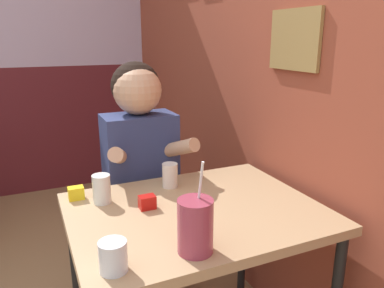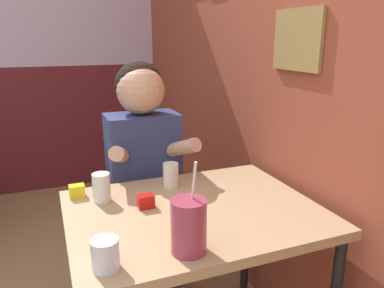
% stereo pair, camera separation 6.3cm
% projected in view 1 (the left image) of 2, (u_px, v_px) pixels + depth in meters
% --- Properties ---
extents(brick_wall_right, '(0.08, 4.52, 2.70)m').
position_uv_depth(brick_wall_right, '(205.00, 35.00, 2.32)').
color(brick_wall_right, brown).
rests_on(brick_wall_right, ground_plane).
extents(main_table, '(0.92, 0.72, 0.72)m').
position_uv_depth(main_table, '(195.00, 226.00, 1.42)').
color(main_table, tan).
rests_on(main_table, ground_plane).
extents(person_seated, '(0.42, 0.42, 1.23)m').
position_uv_depth(person_seated, '(141.00, 178.00, 1.84)').
color(person_seated, navy).
rests_on(person_seated, ground_plane).
extents(cocktail_pitcher, '(0.11, 0.11, 0.29)m').
position_uv_depth(cocktail_pitcher, '(195.00, 226.00, 1.10)').
color(cocktail_pitcher, '#99384C').
rests_on(cocktail_pitcher, main_table).
extents(glass_near_pitcher, '(0.08, 0.08, 0.09)m').
position_uv_depth(glass_near_pitcher, '(113.00, 256.00, 1.01)').
color(glass_near_pitcher, silver).
rests_on(glass_near_pitcher, main_table).
extents(glass_center, '(0.07, 0.07, 0.11)m').
position_uv_depth(glass_center, '(102.00, 189.00, 1.43)').
color(glass_center, silver).
rests_on(glass_center, main_table).
extents(glass_far_side, '(0.07, 0.07, 0.10)m').
position_uv_depth(glass_far_side, '(170.00, 175.00, 1.59)').
color(glass_far_side, silver).
rests_on(glass_far_side, main_table).
extents(condiment_ketchup, '(0.06, 0.04, 0.05)m').
position_uv_depth(condiment_ketchup, '(147.00, 202.00, 1.39)').
color(condiment_ketchup, '#B7140F').
rests_on(condiment_ketchup, main_table).
extents(condiment_mustard, '(0.06, 0.04, 0.05)m').
position_uv_depth(condiment_mustard, '(76.00, 193.00, 1.47)').
color(condiment_mustard, yellow).
rests_on(condiment_mustard, main_table).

